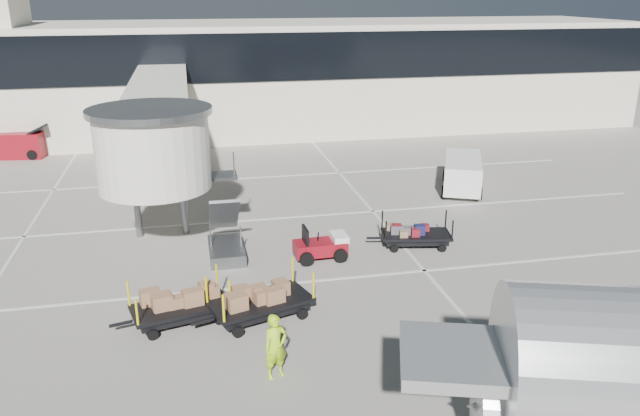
# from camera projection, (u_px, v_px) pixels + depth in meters

# --- Properties ---
(ground) EXTENTS (140.00, 140.00, 0.00)m
(ground) POSITION_uv_depth(u_px,v_px,m) (279.00, 311.00, 21.13)
(ground) COLOR #A39D92
(ground) RESTS_ON ground
(lane_markings) EXTENTS (40.00, 30.00, 0.02)m
(lane_markings) POSITION_uv_depth(u_px,v_px,m) (236.00, 219.00, 29.61)
(lane_markings) COLOR silver
(lane_markings) RESTS_ON ground
(terminal) EXTENTS (64.00, 12.11, 15.20)m
(terminal) POSITION_uv_depth(u_px,v_px,m) (215.00, 76.00, 47.34)
(terminal) COLOR #EDE5CC
(terminal) RESTS_ON ground
(jet_bridge) EXTENTS (5.70, 20.40, 6.03)m
(jet_bridge) POSITION_uv_depth(u_px,v_px,m) (159.00, 121.00, 30.25)
(jet_bridge) COLOR white
(jet_bridge) RESTS_ON ground
(baggage_tug) EXTENTS (2.18, 1.44, 1.40)m
(baggage_tug) POSITION_uv_depth(u_px,v_px,m) (322.00, 247.00, 25.13)
(baggage_tug) COLOR maroon
(baggage_tug) RESTS_ON ground
(suitcase_cart) EXTENTS (3.60, 1.93, 1.38)m
(suitcase_cart) POSITION_uv_depth(u_px,v_px,m) (414.00, 235.00, 26.36)
(suitcase_cart) COLOR black
(suitcase_cart) RESTS_ON ground
(box_cart_near) EXTENTS (4.11, 2.58, 1.59)m
(box_cart_near) POSITION_uv_depth(u_px,v_px,m) (263.00, 302.00, 20.51)
(box_cart_near) COLOR black
(box_cart_near) RESTS_ON ground
(box_cart_far) EXTENTS (3.87, 2.25, 1.49)m
(box_cart_far) POSITION_uv_depth(u_px,v_px,m) (180.00, 306.00, 20.24)
(box_cart_far) COLOR black
(box_cart_far) RESTS_ON ground
(ground_worker) EXTENTS (0.81, 0.67, 1.92)m
(ground_worker) POSITION_uv_depth(u_px,v_px,m) (276.00, 346.00, 17.27)
(ground_worker) COLOR #A6DB17
(ground_worker) RESTS_ON ground
(minivan) EXTENTS (3.58, 4.99, 1.76)m
(minivan) POSITION_uv_depth(u_px,v_px,m) (463.00, 171.00, 33.70)
(minivan) COLOR white
(minivan) RESTS_ON ground
(belt_loader) EXTENTS (4.64, 2.28, 2.15)m
(belt_loader) POSITION_uv_depth(u_px,v_px,m) (12.00, 145.00, 40.29)
(belt_loader) COLOR maroon
(belt_loader) RESTS_ON ground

